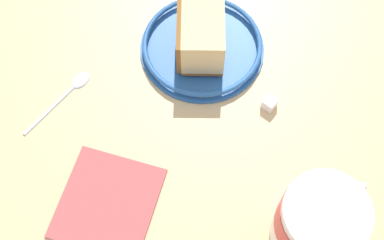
% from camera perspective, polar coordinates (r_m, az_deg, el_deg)
% --- Properties ---
extents(ground_plane, '(1.21, 1.21, 0.02)m').
position_cam_1_polar(ground_plane, '(0.71, 3.73, 1.22)').
color(ground_plane, tan).
extents(small_plate, '(0.18, 0.18, 0.02)m').
position_cam_1_polar(small_plate, '(0.74, 1.13, 8.10)').
color(small_plate, '#26599E').
rests_on(small_plate, ground_plane).
extents(cake_slice, '(0.10, 0.07, 0.06)m').
position_cam_1_polar(cake_slice, '(0.71, 0.95, 9.61)').
color(cake_slice, brown).
rests_on(cake_slice, small_plate).
extents(tea_mug, '(0.10, 0.11, 0.10)m').
position_cam_1_polar(tea_mug, '(0.60, 13.79, -10.83)').
color(tea_mug, white).
rests_on(tea_mug, ground_plane).
extents(teaspoon, '(0.10, 0.08, 0.01)m').
position_cam_1_polar(teaspoon, '(0.72, -13.22, 3.34)').
color(teaspoon, silver).
rests_on(teaspoon, ground_plane).
extents(folded_napkin, '(0.15, 0.14, 0.01)m').
position_cam_1_polar(folded_napkin, '(0.65, -9.25, -8.90)').
color(folded_napkin, '#B24C4C').
rests_on(folded_napkin, ground_plane).
extents(sugar_cube, '(0.02, 0.02, 0.02)m').
position_cam_1_polar(sugar_cube, '(0.70, 8.48, 1.94)').
color(sugar_cube, white).
rests_on(sugar_cube, ground_plane).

